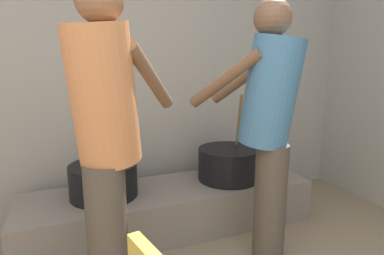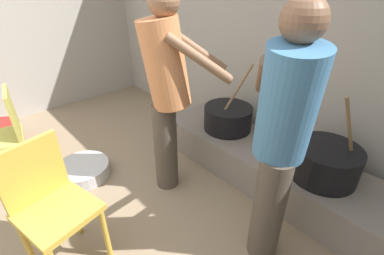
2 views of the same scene
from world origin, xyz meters
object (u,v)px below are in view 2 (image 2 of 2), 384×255
(cook_in_orange_shirt, at_px, (167,86))
(cook_in_blue_shirt, at_px, (282,133))
(chair_yellow, at_px, (51,204))
(metal_mixing_bowl, at_px, (83,170))
(bucket_red_plastic, at_px, (2,138))
(chair_olive, at_px, (4,135))
(cooking_pot_main, at_px, (228,118))
(cooking_pot_secondary, at_px, (325,162))

(cook_in_orange_shirt, relative_size, cook_in_blue_shirt, 1.02)
(chair_yellow, relative_size, metal_mixing_bowl, 1.77)
(chair_yellow, height_order, bucket_red_plastic, chair_yellow)
(chair_olive, xyz_separation_m, metal_mixing_bowl, (0.34, 0.47, -0.43))
(bucket_red_plastic, height_order, metal_mixing_bowl, bucket_red_plastic)
(chair_yellow, xyz_separation_m, bucket_red_plastic, (-1.76, -0.02, -0.33))
(cook_in_blue_shirt, distance_m, chair_yellow, 1.42)
(chair_olive, bearing_deg, cooking_pot_main, 59.21)
(cooking_pot_main, relative_size, chair_olive, 0.78)
(cooking_pot_main, distance_m, chair_yellow, 1.71)
(cook_in_orange_shirt, distance_m, bucket_red_plastic, 2.09)
(bucket_red_plastic, bearing_deg, cook_in_blue_shirt, 22.34)
(chair_yellow, height_order, metal_mixing_bowl, chair_yellow)
(cook_in_orange_shirt, height_order, bucket_red_plastic, cook_in_orange_shirt)
(bucket_red_plastic, bearing_deg, cook_in_orange_shirt, 31.72)
(cooking_pot_main, bearing_deg, chair_yellow, -87.68)
(cooking_pot_secondary, height_order, metal_mixing_bowl, cooking_pot_secondary)
(cooking_pot_main, height_order, chair_olive, cooking_pot_main)
(chair_olive, bearing_deg, cook_in_orange_shirt, 46.12)
(cook_in_blue_shirt, relative_size, bucket_red_plastic, 4.41)
(chair_olive, distance_m, metal_mixing_bowl, 0.72)
(cook_in_blue_shirt, xyz_separation_m, chair_olive, (-1.95, -1.08, -0.44))
(cook_in_blue_shirt, height_order, bucket_red_plastic, cook_in_blue_shirt)
(chair_olive, bearing_deg, cooking_pot_secondary, 40.18)
(metal_mixing_bowl, bearing_deg, cooking_pot_main, 61.21)
(cooking_pot_main, xyz_separation_m, cook_in_orange_shirt, (-0.04, -0.71, 0.50))
(cook_in_blue_shirt, bearing_deg, metal_mixing_bowl, -159.06)
(cooking_pot_main, height_order, bucket_red_plastic, cooking_pot_main)
(cooking_pot_main, xyz_separation_m, chair_yellow, (0.07, -1.71, 0.04))
(bucket_red_plastic, bearing_deg, cooking_pot_main, 45.56)
(chair_yellow, bearing_deg, cooking_pot_main, 92.32)
(cooking_pot_main, xyz_separation_m, chair_olive, (-1.04, -1.74, 0.04))
(cook_in_blue_shirt, distance_m, bucket_red_plastic, 2.93)
(cooking_pot_secondary, distance_m, bucket_red_plastic, 3.19)
(cooking_pot_secondary, bearing_deg, cook_in_orange_shirt, -146.69)
(cooking_pot_secondary, relative_size, bucket_red_plastic, 1.93)
(cook_in_blue_shirt, distance_m, metal_mixing_bowl, 1.94)
(bucket_red_plastic, bearing_deg, chair_olive, -1.01)
(cook_in_orange_shirt, distance_m, chair_yellow, 1.11)
(cooking_pot_secondary, xyz_separation_m, metal_mixing_bowl, (-1.69, -1.24, -0.40))
(metal_mixing_bowl, bearing_deg, cook_in_blue_shirt, 20.94)
(cooking_pot_secondary, relative_size, cook_in_orange_shirt, 0.43)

